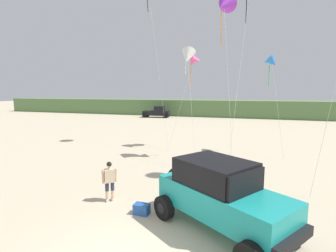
# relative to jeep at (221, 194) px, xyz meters

# --- Properties ---
(dune_ridge) EXTENTS (90.00, 6.45, 2.93)m
(dune_ridge) POSITION_rel_jeep_xyz_m (-5.99, 39.55, 0.27)
(dune_ridge) COLOR #567A47
(dune_ridge) RESTS_ON ground_plane
(jeep) EXTENTS (4.94, 4.38, 2.26)m
(jeep) POSITION_rel_jeep_xyz_m (0.00, 0.00, 0.00)
(jeep) COLOR teal
(jeep) RESTS_ON ground_plane
(person_watching) EXTENTS (0.50, 0.47, 1.67)m
(person_watching) POSITION_rel_jeep_xyz_m (-4.55, 0.76, -0.26)
(person_watching) COLOR #DBB28E
(person_watching) RESTS_ON ground_plane
(cooler_box) EXTENTS (0.57, 0.38, 0.38)m
(cooler_box) POSITION_rel_jeep_xyz_m (-2.86, 0.15, -1.01)
(cooler_box) COLOR #23519E
(cooler_box) RESTS_ON ground_plane
(distant_pickup) EXTENTS (4.81, 2.92, 1.98)m
(distant_pickup) POSITION_rel_jeep_xyz_m (-14.86, 33.59, -0.26)
(distant_pickup) COLOR black
(distant_pickup) RESTS_ON ground_plane
(kite_orange_streamer) EXTENTS (1.56, 2.40, 7.11)m
(kite_orange_streamer) POSITION_rel_jeep_xyz_m (2.04, 11.87, 5.35)
(kite_orange_streamer) COLOR blue
(kite_orange_streamer) RESTS_ON ground_plane
(kite_pink_ribbon) EXTENTS (2.10, 5.16, 10.53)m
(kite_pink_ribbon) POSITION_rel_jeep_xyz_m (-1.02, 8.49, 8.44)
(kite_pink_ribbon) COLOR purple
(kite_pink_ribbon) RESTS_ON ground_plane
(kite_yellow_diamond) EXTENTS (1.88, 3.21, 7.32)m
(kite_yellow_diamond) POSITION_rel_jeep_xyz_m (-3.73, 12.05, 5.61)
(kite_yellow_diamond) COLOR #E04C93
(kite_yellow_diamond) RESTS_ON ground_plane
(kite_white_parafoil) EXTENTS (2.49, 5.59, 7.89)m
(kite_white_parafoil) POSITION_rel_jeep_xyz_m (-3.94, 11.26, 5.87)
(kite_white_parafoil) COLOR white
(kite_white_parafoil) RESTS_ON ground_plane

